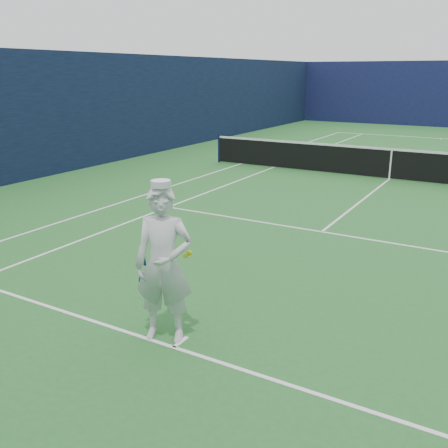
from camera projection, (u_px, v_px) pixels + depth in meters
name	position (u px, v px, depth m)	size (l,w,h in m)	color
ground	(389.00, 179.00, 16.11)	(80.00, 80.00, 0.00)	#27662A
court_markings	(389.00, 179.00, 16.10)	(11.03, 23.83, 0.01)	white
windscreen_fence	(395.00, 116.00, 15.52)	(20.12, 36.12, 4.00)	#10143B
tennis_net	(391.00, 162.00, 15.94)	(12.88, 0.09, 1.07)	#141E4C
tennis_player	(164.00, 264.00, 6.23)	(0.92, 0.72, 2.10)	silver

